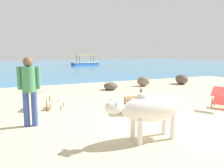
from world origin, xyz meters
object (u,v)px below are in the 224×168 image
at_px(person_standing, 29,86).
at_px(boat_blue, 85,63).
at_px(deck_chair_far, 222,97).
at_px(deck_chair_near, 50,96).
at_px(bottle, 141,93).
at_px(cow, 151,108).
at_px(low_bench_table, 138,100).

relative_size(person_standing, boat_blue, 0.42).
height_order(deck_chair_far, boat_blue, boat_blue).
bearing_deg(deck_chair_far, deck_chair_near, 123.98).
xyz_separation_m(bottle, deck_chair_far, (2.41, -0.70, -0.18)).
distance_m(deck_chair_near, person_standing, 1.69).
bearing_deg(person_standing, cow, 62.20).
relative_size(bottle, boat_blue, 0.08).
xyz_separation_m(low_bench_table, person_standing, (-2.88, 0.01, 0.58)).
xyz_separation_m(low_bench_table, boat_blue, (5.12, 22.63, -0.12)).
distance_m(low_bench_table, boat_blue, 23.20).
bearing_deg(cow, bottle, -114.72).
relative_size(cow, boat_blue, 0.45).
height_order(deck_chair_near, deck_chair_far, same).
bearing_deg(cow, boat_blue, -103.11).
xyz_separation_m(cow, deck_chair_far, (3.27, 1.14, -0.26)).
bearing_deg(bottle, low_bench_table, -162.56).
bearing_deg(deck_chair_far, boat_blue, 51.66).
height_order(bottle, deck_chair_far, bottle).
relative_size(deck_chair_near, boat_blue, 0.23).
bearing_deg(boat_blue, cow, 62.55).
bearing_deg(low_bench_table, deck_chair_far, 1.13).
distance_m(low_bench_table, person_standing, 2.94).
xyz_separation_m(cow, deck_chair_near, (-1.51, 3.27, -0.26)).
bearing_deg(low_bench_table, deck_chair_near, 162.54).
height_order(deck_chair_near, boat_blue, boat_blue).
xyz_separation_m(low_bench_table, deck_chair_far, (2.53, -0.66, 0.02)).
bearing_deg(low_bench_table, cow, -96.55).
bearing_deg(deck_chair_far, cow, 167.19).
height_order(low_bench_table, bottle, bottle).
height_order(bottle, boat_blue, boat_blue).
distance_m(cow, deck_chair_far, 3.47).
height_order(low_bench_table, boat_blue, boat_blue).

